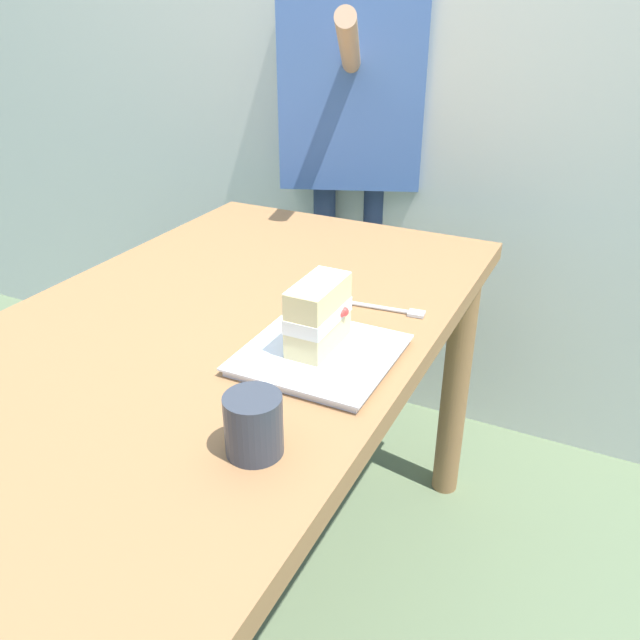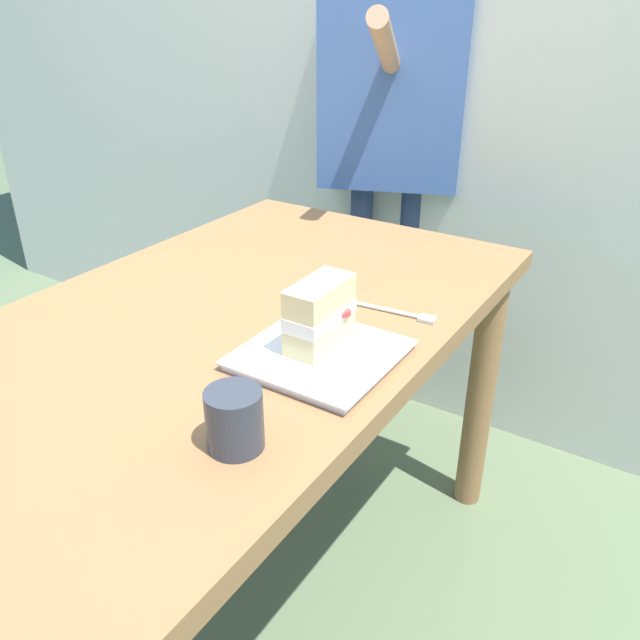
% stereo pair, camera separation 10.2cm
% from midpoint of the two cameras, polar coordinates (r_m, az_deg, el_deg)
% --- Properties ---
extents(ground_plane, '(160.00, 160.00, 0.00)m').
position_cam_midpoint_polar(ground_plane, '(1.62, -6.67, -24.63)').
color(ground_plane, '#5F704E').
extents(patio_table, '(1.45, 0.77, 0.73)m').
position_cam_midpoint_polar(patio_table, '(1.19, -8.27, -5.70)').
color(patio_table, olive).
rests_on(patio_table, ground).
extents(dessert_plate, '(0.24, 0.24, 0.02)m').
position_cam_midpoint_polar(dessert_plate, '(1.05, 2.78, -3.21)').
color(dessert_plate, white).
rests_on(dessert_plate, patio_table).
extents(cake_slice, '(0.13, 0.07, 0.11)m').
position_cam_midpoint_polar(cake_slice, '(1.03, 2.80, 0.43)').
color(cake_slice, '#EAD18C').
rests_on(cake_slice, dessert_plate).
extents(dessert_fork, '(0.03, 0.17, 0.01)m').
position_cam_midpoint_polar(dessert_fork, '(1.21, 9.32, 0.62)').
color(dessert_fork, silver).
rests_on(dessert_fork, patio_table).
extents(coffee_cup, '(0.08, 0.08, 0.08)m').
position_cam_midpoint_polar(coffee_cup, '(0.84, -4.16, -8.87)').
color(coffee_cup, '#333842').
rests_on(coffee_cup, patio_table).
extents(diner_person, '(0.56, 0.44, 1.48)m').
position_cam_midpoint_polar(diner_person, '(1.94, 7.99, 18.67)').
color(diner_person, navy).
rests_on(diner_person, ground).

